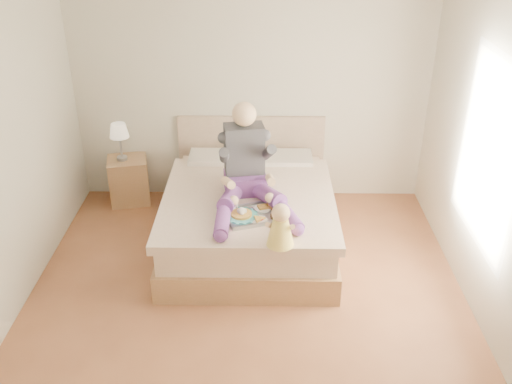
{
  "coord_description": "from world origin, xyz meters",
  "views": [
    {
      "loc": [
        0.15,
        -4.06,
        3.31
      ],
      "look_at": [
        0.08,
        0.69,
        0.76
      ],
      "focal_mm": 40.0,
      "sensor_mm": 36.0,
      "label": 1
    }
  ],
  "objects_px": {
    "bed": "(249,212)",
    "baby": "(281,228)",
    "nightstand": "(129,180)",
    "adult": "(247,172)",
    "tray": "(252,213)"
  },
  "relations": [
    {
      "from": "bed",
      "to": "baby",
      "type": "bearing_deg",
      "value": -74.25
    },
    {
      "from": "bed",
      "to": "nightstand",
      "type": "relative_size",
      "value": 4.01
    },
    {
      "from": "bed",
      "to": "baby",
      "type": "xyz_separation_m",
      "value": [
        0.3,
        -1.05,
        0.45
      ]
    },
    {
      "from": "nightstand",
      "to": "adult",
      "type": "relative_size",
      "value": 0.45
    },
    {
      "from": "nightstand",
      "to": "adult",
      "type": "xyz_separation_m",
      "value": [
        1.42,
        -1.02,
        0.62
      ]
    },
    {
      "from": "bed",
      "to": "baby",
      "type": "distance_m",
      "value": 1.18
    },
    {
      "from": "tray",
      "to": "adult",
      "type": "bearing_deg",
      "value": 79.02
    },
    {
      "from": "baby",
      "to": "tray",
      "type": "bearing_deg",
      "value": 127.06
    },
    {
      "from": "tray",
      "to": "baby",
      "type": "xyz_separation_m",
      "value": [
        0.25,
        -0.47,
        0.13
      ]
    },
    {
      "from": "nightstand",
      "to": "baby",
      "type": "height_order",
      "value": "baby"
    },
    {
      "from": "baby",
      "to": "nightstand",
      "type": "bearing_deg",
      "value": 141.86
    },
    {
      "from": "nightstand",
      "to": "tray",
      "type": "height_order",
      "value": "tray"
    },
    {
      "from": "bed",
      "to": "tray",
      "type": "distance_m",
      "value": 0.67
    },
    {
      "from": "adult",
      "to": "nightstand",
      "type": "bearing_deg",
      "value": 134.69
    },
    {
      "from": "bed",
      "to": "tray",
      "type": "xyz_separation_m",
      "value": [
        0.04,
        -0.58,
        0.33
      ]
    }
  ]
}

